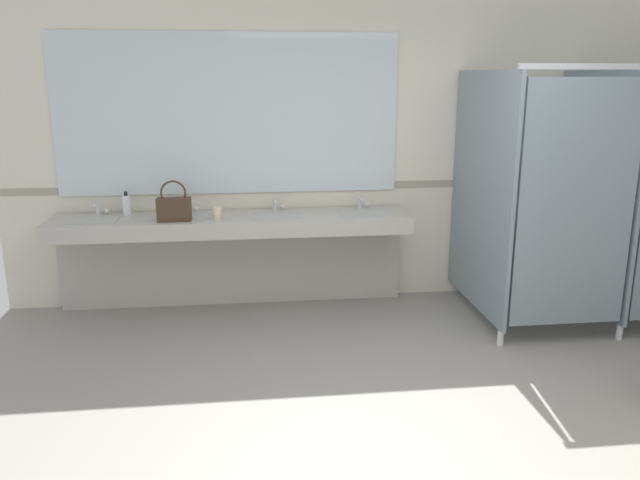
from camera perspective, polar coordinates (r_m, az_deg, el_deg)
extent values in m
cube|color=gray|center=(3.96, 10.89, -17.29)|extent=(6.41, 5.48, 0.10)
cube|color=beige|center=(5.82, 4.13, 9.24)|extent=(6.41, 0.12, 2.97)
cube|color=#9E937F|center=(5.81, 4.17, 4.92)|extent=(6.41, 0.01, 0.06)
cube|color=#B2ADA3|center=(5.48, -7.86, 1.43)|extent=(3.03, 0.54, 0.14)
cube|color=#B2ADA3|center=(5.81, -7.69, -2.18)|extent=(3.03, 0.08, 0.72)
cube|color=#ADADA8|center=(5.58, -19.59, 1.17)|extent=(0.42, 0.30, 0.11)
cylinder|color=silver|center=(5.76, -19.25, 2.67)|extent=(0.04, 0.04, 0.11)
cylinder|color=silver|center=(5.70, -19.40, 2.99)|extent=(0.03, 0.11, 0.03)
sphere|color=silver|center=(5.76, -18.53, 2.47)|extent=(0.04, 0.04, 0.04)
cube|color=#ADADA8|center=(5.47, -11.84, 1.44)|extent=(0.42, 0.30, 0.11)
cylinder|color=silver|center=(5.65, -11.73, 2.95)|extent=(0.04, 0.04, 0.11)
cylinder|color=silver|center=(5.59, -11.80, 3.29)|extent=(0.03, 0.11, 0.03)
sphere|color=silver|center=(5.66, -11.00, 2.75)|extent=(0.04, 0.04, 0.04)
cube|color=#ADADA8|center=(5.45, -3.90, 1.68)|extent=(0.42, 0.30, 0.11)
cylinder|color=silver|center=(5.63, -4.03, 3.19)|extent=(0.04, 0.04, 0.11)
cylinder|color=silver|center=(5.57, -4.01, 3.54)|extent=(0.03, 0.11, 0.03)
sphere|color=silver|center=(5.65, -3.32, 2.98)|extent=(0.04, 0.04, 0.04)
cube|color=#ADADA8|center=(5.54, 3.94, 1.89)|extent=(0.42, 0.30, 0.11)
cylinder|color=silver|center=(5.72, 3.57, 3.38)|extent=(0.04, 0.04, 0.11)
cylinder|color=silver|center=(5.66, 3.68, 3.71)|extent=(0.03, 0.11, 0.03)
sphere|color=silver|center=(5.75, 4.24, 3.16)|extent=(0.04, 0.04, 0.04)
cube|color=silver|center=(5.63, -8.15, 11.03)|extent=(2.93, 0.02, 1.36)
cube|color=gray|center=(5.39, 14.16, 4.16)|extent=(0.03, 1.31, 1.93)
cylinder|color=silver|center=(5.15, 15.81, -8.40)|extent=(0.05, 0.05, 0.12)
cube|color=gray|center=(5.81, 23.21, 4.15)|extent=(0.03, 1.31, 1.93)
cylinder|color=silver|center=(5.59, 25.17, -7.43)|extent=(0.05, 0.05, 0.12)
cube|color=gray|center=(5.04, 21.88, 2.84)|extent=(0.90, 0.03, 1.83)
cube|color=#3F2D1E|center=(5.34, -12.89, 2.67)|extent=(0.28, 0.11, 0.19)
torus|color=#3F2D1E|center=(5.32, -12.98, 4.10)|extent=(0.21, 0.02, 0.21)
cylinder|color=white|center=(5.69, -16.89, 3.00)|extent=(0.07, 0.07, 0.16)
cylinder|color=black|center=(5.67, -16.96, 3.99)|extent=(0.03, 0.03, 0.04)
cylinder|color=beige|center=(5.34, -9.17, 2.39)|extent=(0.07, 0.07, 0.10)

